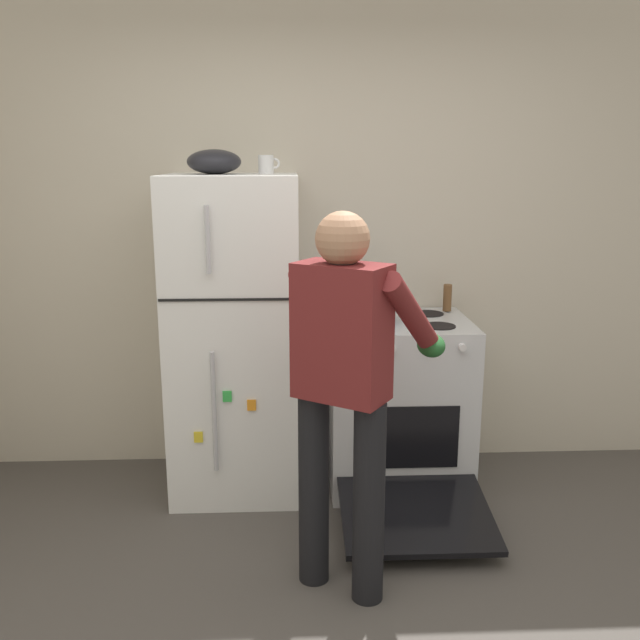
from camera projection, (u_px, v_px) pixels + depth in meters
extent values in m
cube|color=beige|center=(314.00, 236.00, 3.96)|extent=(6.00, 0.10, 2.70)
cube|color=white|center=(235.00, 336.00, 3.68)|extent=(0.68, 0.68, 1.71)
cube|color=black|center=(228.00, 300.00, 3.29)|extent=(0.67, 0.01, 0.01)
cylinder|color=#B7B7BC|center=(214.00, 412.00, 3.39)|extent=(0.02, 0.02, 0.62)
cylinder|color=#B7B7BC|center=(208.00, 240.00, 3.20)|extent=(0.02, 0.02, 0.32)
cube|color=green|center=(227.00, 396.00, 3.40)|extent=(0.04, 0.01, 0.06)
cube|color=yellow|center=(198.00, 437.00, 3.44)|extent=(0.04, 0.01, 0.06)
cube|color=orange|center=(252.00, 405.00, 3.41)|extent=(0.04, 0.01, 0.06)
cube|color=silver|center=(398.00, 402.00, 3.81)|extent=(0.76, 0.64, 0.93)
cube|color=black|center=(407.00, 438.00, 3.52)|extent=(0.53, 0.01, 0.34)
cylinder|color=black|center=(370.00, 327.00, 3.56)|extent=(0.17, 0.17, 0.01)
cylinder|color=black|center=(439.00, 326.00, 3.57)|extent=(0.17, 0.17, 0.01)
cylinder|color=black|center=(364.00, 314.00, 3.84)|extent=(0.17, 0.17, 0.01)
cylinder|color=black|center=(428.00, 314.00, 3.85)|extent=(0.17, 0.17, 0.01)
cylinder|color=silver|center=(358.00, 349.00, 3.38)|extent=(0.04, 0.03, 0.04)
cylinder|color=silver|center=(392.00, 348.00, 3.39)|extent=(0.04, 0.03, 0.04)
cylinder|color=silver|center=(429.00, 348.00, 3.40)|extent=(0.04, 0.03, 0.04)
cylinder|color=silver|center=(462.00, 347.00, 3.41)|extent=(0.04, 0.03, 0.04)
cube|color=black|center=(416.00, 514.00, 3.30)|extent=(0.72, 0.60, 0.11)
cylinder|color=black|center=(314.00, 488.00, 2.90)|extent=(0.13, 0.13, 0.86)
cylinder|color=black|center=(369.00, 504.00, 2.77)|extent=(0.13, 0.13, 0.86)
cube|color=maroon|center=(342.00, 332.00, 2.67)|extent=(0.41, 0.36, 0.54)
sphere|color=#A37556|center=(343.00, 239.00, 2.59)|extent=(0.21, 0.21, 0.21)
sphere|color=#4A4A4A|center=(343.00, 248.00, 2.60)|extent=(0.15, 0.15, 0.15)
cylinder|color=maroon|center=(326.00, 305.00, 2.94)|extent=(0.35, 0.46, 0.42)
cylinder|color=maroon|center=(412.00, 316.00, 2.75)|extent=(0.35, 0.46, 0.42)
ellipsoid|color=#1E5123|center=(350.00, 333.00, 3.17)|extent=(0.12, 0.18, 0.10)
ellipsoid|color=#1E5123|center=(431.00, 345.00, 2.97)|extent=(0.12, 0.18, 0.10)
cylinder|color=#19479E|center=(372.00, 312.00, 3.64)|extent=(0.25, 0.25, 0.11)
cube|color=black|center=(344.00, 305.00, 3.62)|extent=(0.05, 0.03, 0.02)
cube|color=black|center=(400.00, 305.00, 3.63)|extent=(0.05, 0.03, 0.02)
cylinder|color=silver|center=(266.00, 164.00, 3.53)|extent=(0.08, 0.08, 0.10)
torus|color=silver|center=(275.00, 163.00, 3.53)|extent=(0.06, 0.01, 0.06)
cylinder|color=brown|center=(447.00, 298.00, 3.89)|extent=(0.05, 0.05, 0.15)
ellipsoid|color=black|center=(214.00, 162.00, 3.47)|extent=(0.27, 0.27, 0.12)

